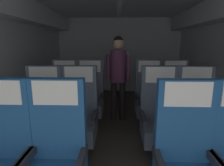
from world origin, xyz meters
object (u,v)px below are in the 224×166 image
seat_b_right_window (159,119)px  seat_c_right_window (148,99)px  seat_b_left_window (44,118)px  seat_c_left_aisle (90,98)px  flight_attendant (118,70)px  seat_c_left_window (65,98)px  seat_b_right_aisle (195,120)px  seat_a_right_window (186,166)px  seat_a_left_aisle (56,162)px  seat_c_right_aisle (175,99)px  seat_a_left_window (1,161)px  seat_b_left_aisle (79,118)px

seat_b_right_window → seat_c_right_window: same height
seat_b_left_window → seat_c_left_aisle: 1.00m
flight_attendant → seat_c_left_window: bearing=175.3°
seat_c_right_window → seat_b_right_aisle: bearing=-63.0°
seat_b_right_aisle → seat_c_right_window: (-0.45, 0.89, 0.00)m
seat_a_right_window → seat_b_right_aisle: 1.01m
seat_b_left_window → seat_c_right_window: size_ratio=1.00×
seat_a_left_aisle → seat_b_right_window: same height
seat_a_left_aisle → seat_b_left_window: bearing=117.7°
seat_c_right_aisle → seat_a_right_window: bearing=-104.3°
seat_c_left_window → seat_c_right_aisle: (1.95, 0.02, 0.00)m
seat_b_right_window → seat_c_right_aisle: (0.47, 0.89, 0.00)m
seat_a_left_window → seat_b_right_window: (1.49, 0.90, 0.00)m
seat_c_left_window → seat_c_left_aisle: size_ratio=1.00×
seat_c_left_aisle → seat_c_right_aisle: same height
seat_b_left_aisle → seat_c_right_aisle: bearing=30.4°
seat_c_left_aisle → seat_b_left_aisle: bearing=-90.8°
seat_a_left_aisle → seat_c_left_aisle: bearing=89.9°
seat_b_right_aisle → seat_c_left_window: size_ratio=1.00×
seat_a_left_window → seat_c_right_aisle: bearing=42.5°
seat_b_left_window → seat_c_right_window: (1.50, 0.91, 0.00)m
seat_a_left_aisle → seat_c_left_window: 1.83m
seat_c_left_aisle → seat_c_right_window: same height
seat_a_left_aisle → seat_c_left_aisle: (0.00, 1.77, 0.00)m
seat_b_right_window → seat_b_right_aisle: bearing=0.5°
seat_b_right_window → seat_a_left_aisle: bearing=-139.0°
seat_b_right_aisle → seat_c_left_aisle: 1.72m
seat_a_left_window → seat_a_right_window: size_ratio=1.00×
seat_b_left_window → seat_c_left_window: (0.01, 0.89, 0.00)m
seat_c_left_aisle → flight_attendant: bearing=23.4°
seat_b_left_aisle → seat_c_left_aisle: (0.01, 0.87, 0.00)m
seat_b_left_aisle → seat_c_left_window: same height
seat_a_right_window → seat_a_left_window: bearing=179.9°
seat_b_left_window → seat_b_right_window: size_ratio=1.00×
seat_c_left_window → seat_a_left_aisle: bearing=-75.7°
seat_a_left_window → seat_c_left_aisle: size_ratio=1.00×
seat_a_left_aisle → flight_attendant: (0.50, 1.98, 0.48)m
seat_b_right_window → flight_attendant: bearing=116.1°
seat_b_left_aisle → seat_c_left_aisle: same height
seat_a_right_window → seat_c_left_window: same height
seat_b_left_window → seat_c_left_aisle: size_ratio=1.00×
seat_b_right_aisle → seat_c_right_window: size_ratio=1.00×
seat_a_left_window → seat_b_left_aisle: same height
seat_a_left_aisle → seat_a_left_window: bearing=-179.5°
seat_b_left_aisle → seat_b_left_window: bearing=-177.3°
seat_b_right_aisle → seat_c_right_aisle: bearing=89.4°
seat_c_left_aisle → seat_c_right_window: 1.04m
seat_b_left_window → seat_c_right_aisle: bearing=24.8°
seat_b_right_aisle → seat_c_right_aisle: (0.01, 0.89, 0.00)m
seat_b_right_aisle → flight_attendant: bearing=132.5°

